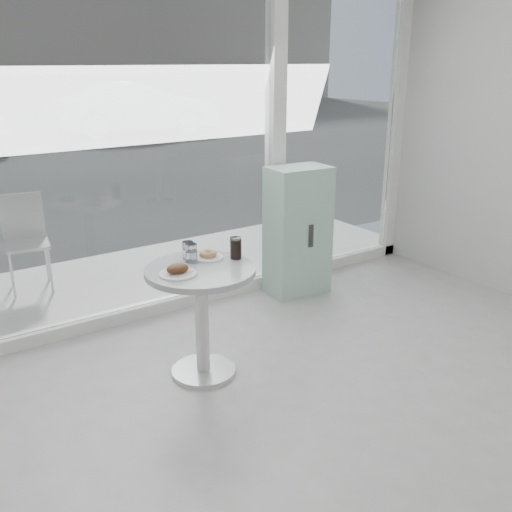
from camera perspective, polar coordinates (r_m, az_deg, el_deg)
storefront at (r=4.72m, az=-6.41°, el=14.92°), size 5.00×0.14×3.00m
main_table at (r=3.78m, az=-5.49°, el=-4.32°), size 0.72×0.72×0.77m
patio_deck at (r=5.76m, az=-10.23°, el=-1.75°), size 5.60×1.60×0.05m
mint_cabinet at (r=5.15m, az=4.19°, el=2.52°), size 0.56×0.40×1.16m
patio_chair at (r=5.53m, az=-22.09°, el=1.87°), size 0.43×0.43×0.86m
car_silver at (r=16.98m, az=-11.71°, el=14.24°), size 4.57×2.25×1.44m
plate_fritter at (r=3.59m, az=-7.79°, el=-1.44°), size 0.24×0.24×0.07m
plate_donut at (r=3.86m, az=-4.82°, el=0.06°), size 0.21×0.21×0.05m
water_tumbler_a at (r=3.79m, az=-6.49°, el=0.20°), size 0.08×0.08×0.13m
water_tumbler_b at (r=3.86m, az=-6.82°, el=0.49°), size 0.07×0.07×0.12m
cola_glass at (r=3.83m, az=-2.04°, el=0.76°), size 0.08×0.08×0.15m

